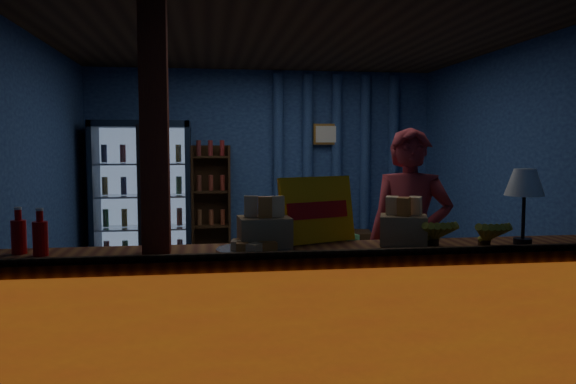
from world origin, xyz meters
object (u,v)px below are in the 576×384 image
Objects in this scene: pastry_tray at (254,248)px; table_lamp at (524,185)px; shopkeeper at (410,241)px; green_chair at (325,254)px.

table_lamp reaches higher than pastry_tray.
pastry_tray is (-1.25, -0.70, 0.11)m from shopkeeper.
shopkeeper is 0.97m from table_lamp.
table_lamp is (1.77, 0.02, 0.36)m from pastry_tray.
shopkeeper is at bearing 75.05° from green_chair.
green_chair is 1.23× the size of table_lamp.
pastry_tray is 0.93× the size of table_lamp.
pastry_tray is at bearing -179.24° from table_lamp.
pastry_tray is at bearing -127.89° from shopkeeper.
shopkeeper is at bearing 127.48° from table_lamp.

